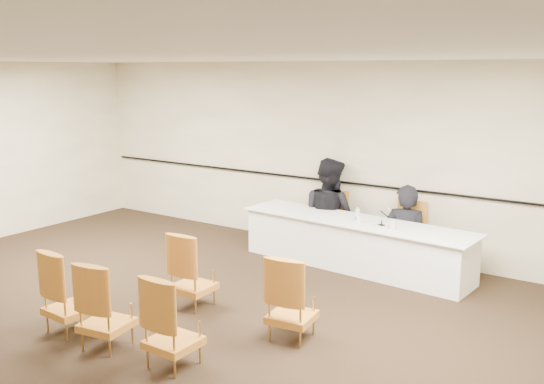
% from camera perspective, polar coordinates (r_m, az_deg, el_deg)
% --- Properties ---
extents(floor, '(10.00, 10.00, 0.00)m').
position_cam_1_polar(floor, '(7.09, -10.52, -12.63)').
color(floor, black).
rests_on(floor, ground).
extents(ceiling, '(10.00, 10.00, 0.00)m').
position_cam_1_polar(ceiling, '(6.48, -11.51, 12.39)').
color(ceiling, silver).
rests_on(ceiling, ground).
extents(wall_back, '(10.00, 0.04, 3.00)m').
position_cam_1_polar(wall_back, '(9.81, 5.76, 3.39)').
color(wall_back, '#F8EBC3').
rests_on(wall_back, ground).
extents(wall_rail, '(9.80, 0.04, 0.03)m').
position_cam_1_polar(wall_rail, '(9.84, 5.60, 1.06)').
color(wall_rail, black).
rests_on(wall_rail, wall_back).
extents(panel_table, '(3.64, 1.09, 0.72)m').
position_cam_1_polar(panel_table, '(8.99, 7.78, -4.86)').
color(panel_table, white).
rests_on(panel_table, ground).
extents(panelist_main, '(0.74, 0.57, 1.81)m').
position_cam_1_polar(panelist_main, '(9.21, 12.39, -4.83)').
color(panelist_main, black).
rests_on(panelist_main, ground).
extents(panelist_main_chair, '(0.54, 0.54, 0.95)m').
position_cam_1_polar(panelist_main_chair, '(9.17, 12.43, -3.94)').
color(panelist_main_chair, '#B66B20').
rests_on(panelist_main_chair, ground).
extents(panelist_second, '(1.10, 0.95, 1.96)m').
position_cam_1_polar(panelist_second, '(9.80, 5.37, -2.47)').
color(panelist_second, black).
rests_on(panelist_second, ground).
extents(panelist_second_chair, '(0.54, 0.54, 0.95)m').
position_cam_1_polar(panelist_second_chair, '(9.81, 5.37, -2.71)').
color(panelist_second_chair, '#B66B20').
rests_on(panelist_second_chair, ground).
extents(papers, '(0.32, 0.25, 0.00)m').
position_cam_1_polar(papers, '(8.60, 10.51, -3.19)').
color(papers, white).
rests_on(papers, panel_table).
extents(microphone, '(0.15, 0.20, 0.25)m').
position_cam_1_polar(microphone, '(8.61, 10.30, -2.33)').
color(microphone, black).
rests_on(microphone, panel_table).
extents(water_bottle, '(0.07, 0.07, 0.21)m').
position_cam_1_polar(water_bottle, '(8.78, 8.05, -2.11)').
color(water_bottle, teal).
rests_on(water_bottle, panel_table).
extents(drinking_glass, '(0.07, 0.07, 0.10)m').
position_cam_1_polar(drinking_glass, '(8.73, 8.19, -2.56)').
color(drinking_glass, white).
rests_on(drinking_glass, panel_table).
extents(coffee_cup, '(0.09, 0.09, 0.13)m').
position_cam_1_polar(coffee_cup, '(8.45, 11.32, -3.05)').
color(coffee_cup, silver).
rests_on(coffee_cup, panel_table).
extents(aud_chair_front_mid, '(0.51, 0.51, 0.95)m').
position_cam_1_polar(aud_chair_front_mid, '(7.50, -7.46, -7.25)').
color(aud_chair_front_mid, '#B66B20').
rests_on(aud_chair_front_mid, ground).
extents(aud_chair_front_right, '(0.56, 0.56, 0.95)m').
position_cam_1_polar(aud_chair_front_right, '(6.59, 1.90, -9.85)').
color(aud_chair_front_right, '#B66B20').
rests_on(aud_chair_front_right, ground).
extents(aud_chair_back_left, '(0.53, 0.53, 0.95)m').
position_cam_1_polar(aud_chair_back_left, '(7.14, -18.57, -8.77)').
color(aud_chair_back_left, '#B66B20').
rests_on(aud_chair_back_left, ground).
extents(aud_chair_back_mid, '(0.57, 0.57, 0.95)m').
position_cam_1_polar(aud_chair_back_mid, '(6.63, -15.37, -10.14)').
color(aud_chair_back_mid, '#B66B20').
rests_on(aud_chair_back_mid, ground).
extents(aud_chair_back_right, '(0.50, 0.50, 0.95)m').
position_cam_1_polar(aud_chair_back_right, '(6.09, -9.32, -11.86)').
color(aud_chair_back_right, '#B66B20').
rests_on(aud_chair_back_right, ground).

